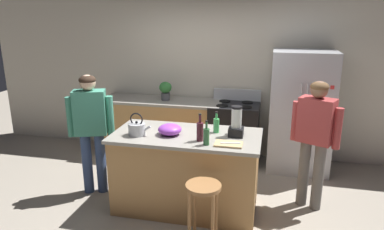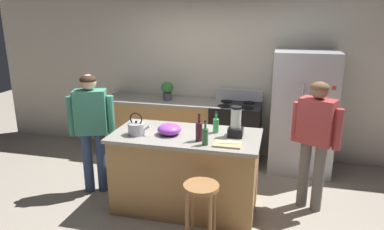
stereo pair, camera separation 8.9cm
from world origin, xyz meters
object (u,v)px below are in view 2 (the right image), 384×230
Objects in this scene: bottle_wine at (199,131)px; stove_range at (236,133)px; refrigerator at (302,112)px; potted_plant at (167,90)px; chef_knife at (229,143)px; blender_appliance at (236,124)px; cutting_board at (227,144)px; bar_stool at (201,199)px; person_by_sink_right at (315,134)px; kitchen_island at (186,171)px; bottle_olive_oil at (205,136)px; person_by_island_left at (92,123)px; tea_kettle at (137,128)px; mixing_bowl at (169,129)px; bottle_soda at (216,125)px.

stove_range is at bearing 83.09° from bottle_wine.
refrigerator is 2.06m from bottle_wine.
chef_knife is (1.27, -1.79, -0.15)m from potted_plant.
blender_appliance reaches higher than cutting_board.
cutting_board is at bearing 68.40° from bar_stool.
bottle_wine is (-1.19, -1.68, 0.17)m from refrigerator.
kitchen_island is at bearing -166.52° from person_by_sink_right.
blender_appliance is 1.29× the size of bottle_olive_oil.
kitchen_island reaches higher than bar_stool.
chef_knife is at bearing -147.51° from person_by_sink_right.
chef_knife is (1.84, -0.35, 0.02)m from person_by_island_left.
bar_stool is at bearing -123.85° from chef_knife.
bottle_olive_oil reaches higher than tea_kettle.
mixing_bowl is (-0.76, -0.13, -0.09)m from blender_appliance.
stove_range is 3.80× the size of cutting_board.
bottle_olive_oil is at bearing -44.45° from kitchen_island.
stove_range is at bearing 178.57° from refrigerator.
mixing_bowl is (0.54, -1.60, -0.11)m from potted_plant.
kitchen_island is 0.76m from cutting_board.
mixing_bowl is (-1.57, -1.55, 0.12)m from refrigerator.
person_by_sink_right reaches higher than kitchen_island.
cutting_board is at bearing -4.66° from tea_kettle.
bar_stool is at bearing -63.87° from kitchen_island.
mixing_bowl is at bearing 129.29° from bar_stool.
person_by_sink_right reaches higher than bottle_olive_oil.
bottle_soda is (-1.05, -1.36, 0.15)m from refrigerator.
kitchen_island is 1.83m from potted_plant.
potted_plant is 1.08× the size of mixing_bowl.
bottle_soda is at bearing 20.90° from mixing_bowl.
person_by_island_left is 1.00× the size of person_by_sink_right.
potted_plant is (-0.72, 1.55, 0.65)m from kitchen_island.
kitchen_island is at bearing -132.76° from refrigerator.
bar_stool is at bearing -82.82° from bottle_olive_oil.
bar_stool is 2.56m from potted_plant.
potted_plant is at bearing 178.63° from refrigerator.
potted_plant is at bearing 118.09° from bottle_wine.
chef_knife reaches higher than kitchen_island.
bottle_olive_oil is 1.00× the size of tea_kettle.
mixing_bowl is at bearing -170.66° from blender_appliance.
bottle_olive_oil reaches higher than bar_stool.
tea_kettle is 1.25× the size of chef_knife.
bottle_olive_oil reaches higher than stove_range.
stove_range is 0.71× the size of person_by_island_left.
bottle_olive_oil is 0.87× the size of bottle_wine.
cutting_board is at bearing -86.02° from stove_range.
person_by_island_left is at bearing 168.74° from bottle_wine.
potted_plant is at bearing 95.63° from tea_kettle.
kitchen_island is at bearing 15.06° from tea_kettle.
person_by_sink_right reaches higher than stove_range.
stove_range is 3.80× the size of potted_plant.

